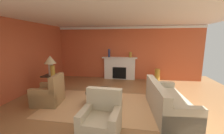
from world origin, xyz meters
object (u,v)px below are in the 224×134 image
object	(u,v)px
fireplace	(120,69)
vase_tall_corner	(157,76)
side_table	(52,83)
table_lamp	(50,62)
vase_mantel_right	(130,55)
armchair_near_window	(49,95)
armchair_facing_fireplace	(101,121)
vase_mantel_left	(109,53)
coffee_table	(102,95)
sofa	(167,103)
vase_on_side_table	(53,71)

from	to	relation	value
fireplace	vase_tall_corner	bearing A→B (deg)	-9.05
side_table	table_lamp	size ratio (longest dim) A/B	0.93
side_table	vase_mantel_right	world-z (taller)	vase_mantel_right
armchair_near_window	vase_tall_corner	size ratio (longest dim) A/B	1.45
armchair_facing_fireplace	table_lamp	bearing A→B (deg)	138.43
table_lamp	vase_mantel_left	distance (m)	3.03
armchair_facing_fireplace	coffee_table	world-z (taller)	armchair_facing_fireplace
vase_tall_corner	sofa	bearing A→B (deg)	-93.22
sofa	side_table	xyz separation A→B (m)	(-4.07, 0.97, 0.10)
armchair_facing_fireplace	side_table	size ratio (longest dim) A/B	1.36
table_lamp	vase_mantel_left	world-z (taller)	vase_mantel_left
sofa	vase_mantel_right	bearing A→B (deg)	108.81
armchair_near_window	vase_on_side_table	bearing A→B (deg)	112.35
coffee_table	side_table	xyz separation A→B (m)	(-2.18, 0.81, 0.06)
sofa	vase_on_side_table	size ratio (longest dim) A/B	5.51
vase_on_side_table	vase_mantel_right	bearing A→B (deg)	42.42
fireplace	side_table	distance (m)	3.42
armchair_facing_fireplace	side_table	world-z (taller)	armchair_facing_fireplace
vase_tall_corner	armchair_near_window	bearing A→B (deg)	-140.23
armchair_facing_fireplace	vase_mantel_left	world-z (taller)	vase_mantel_left
fireplace	vase_mantel_right	size ratio (longest dim) A/B	6.52
vase_tall_corner	vase_on_side_table	xyz separation A→B (m)	(-4.10, -2.28, 0.57)
armchair_facing_fireplace	coffee_table	size ratio (longest dim) A/B	0.95
armchair_facing_fireplace	vase_tall_corner	bearing A→B (deg)	68.09
fireplace	sofa	distance (m)	3.84
coffee_table	vase_mantel_right	size ratio (longest dim) A/B	3.62
side_table	fireplace	bearing A→B (deg)	46.07
armchair_near_window	vase_mantel_left	xyz separation A→B (m)	(1.33, 3.37, 1.06)
vase_mantel_left	vase_tall_corner	bearing A→B (deg)	-5.88
coffee_table	vase_mantel_left	bearing A→B (deg)	96.34
sofa	coffee_table	world-z (taller)	sofa
table_lamp	sofa	bearing A→B (deg)	-13.40
sofa	armchair_near_window	bearing A→B (deg)	179.86
coffee_table	vase_mantel_left	world-z (taller)	vase_mantel_left
vase_mantel_left	coffee_table	bearing A→B (deg)	-83.66
fireplace	coffee_table	size ratio (longest dim) A/B	1.80
vase_tall_corner	vase_mantel_right	distance (m)	1.67
vase_on_side_table	armchair_near_window	bearing A→B (deg)	-67.65
sofa	vase_mantel_left	bearing A→B (deg)	123.66
coffee_table	vase_mantel_right	xyz separation A→B (m)	(0.74, 3.22, 0.96)
sofa	vase_mantel_right	size ratio (longest dim) A/B	7.87
armchair_facing_fireplace	table_lamp	xyz separation A→B (m)	(-2.49, 2.21, 0.92)
vase_mantel_right	vase_on_side_table	xyz separation A→B (m)	(-2.77, -2.53, -0.40)
fireplace	vase_mantel_right	world-z (taller)	vase_mantel_right
table_lamp	side_table	bearing A→B (deg)	14.04
fireplace	armchair_facing_fireplace	xyz separation A→B (m)	(0.12, -4.67, -0.24)
fireplace	sofa	bearing A→B (deg)	-63.62
coffee_table	vase_tall_corner	xyz separation A→B (m)	(2.07, 2.97, -0.01)
sofa	coffee_table	distance (m)	1.90
fireplace	table_lamp	world-z (taller)	table_lamp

